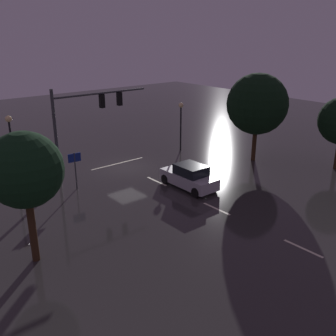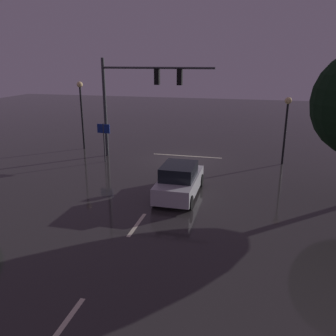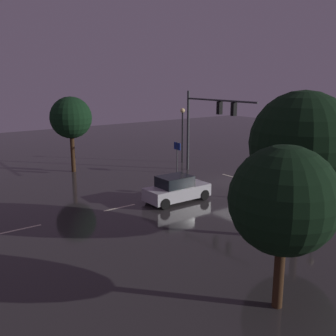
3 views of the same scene
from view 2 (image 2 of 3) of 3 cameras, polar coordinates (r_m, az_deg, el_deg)
ground_plane at (r=24.00m, az=2.58°, el=1.21°), size 80.00×80.00×0.00m
traffic_signal_assembly at (r=24.01m, az=-4.99°, el=12.67°), size 7.68×0.47×6.77m
lane_dash_far at (r=20.27m, az=0.35°, el=-1.83°), size 0.16×2.20×0.01m
lane_dash_mid at (r=14.95m, az=-5.09°, el=-9.20°), size 0.16×2.20×0.01m
lane_dash_near at (r=10.40m, az=-16.71°, el=-23.40°), size 0.16×2.20×0.01m
stop_bar at (r=25.17m, az=3.13°, el=1.98°), size 5.00×0.16×0.01m
car_approaching at (r=17.62m, az=1.87°, el=-2.12°), size 1.91×4.38×1.70m
street_lamp_left_kerb at (r=23.72m, az=18.83°, el=7.88°), size 0.44×0.44×4.40m
street_lamp_right_kerb at (r=27.37m, az=-14.03°, el=10.35°), size 0.44×0.44×5.10m
route_sign at (r=23.66m, az=-10.45°, el=5.44°), size 0.90×0.12×2.63m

